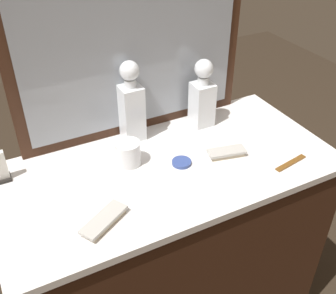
{
  "coord_description": "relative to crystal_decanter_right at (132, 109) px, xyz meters",
  "views": [
    {
      "loc": [
        -0.51,
        -1.0,
        1.79
      ],
      "look_at": [
        0.0,
        0.0,
        1.0
      ],
      "focal_mm": 43.32,
      "sensor_mm": 36.0,
      "label": 1
    }
  ],
  "objects": [
    {
      "name": "silver_brush_far_left",
      "position": [
        0.25,
        -0.26,
        -0.11
      ],
      "size": [
        0.15,
        0.08,
        0.02
      ],
      "color": "#B7A88C",
      "rests_on": "dresser"
    },
    {
      "name": "napkin_holder",
      "position": [
        -0.49,
        -0.04,
        -0.08
      ],
      "size": [
        0.05,
        0.05,
        0.11
      ],
      "color": "black",
      "rests_on": "dresser"
    },
    {
      "name": "crystal_decanter_front",
      "position": [
        0.28,
        -0.03,
        -0.02
      ],
      "size": [
        0.08,
        0.08,
        0.28
      ],
      "color": "white",
      "rests_on": "dresser"
    },
    {
      "name": "porcelain_dish",
      "position": [
        0.08,
        -0.23,
        -0.12
      ],
      "size": [
        0.07,
        0.07,
        0.01
      ],
      "color": "#33478C",
      "rests_on": "dresser"
    },
    {
      "name": "crystal_tumbler_far_left",
      "position": [
        -0.08,
        -0.14,
        -0.09
      ],
      "size": [
        0.09,
        0.09,
        0.09
      ],
      "color": "white",
      "rests_on": "dresser"
    },
    {
      "name": "dresser_mirror",
      "position": [
        0.04,
        0.05,
        0.23
      ],
      "size": [
        0.89,
        0.03,
        0.72
      ],
      "color": "#381E11",
      "rests_on": "dresser"
    },
    {
      "name": "crystal_decanter_right",
      "position": [
        0.0,
        0.0,
        0.0
      ],
      "size": [
        0.08,
        0.08,
        0.31
      ],
      "color": "white",
      "rests_on": "dresser"
    },
    {
      "name": "silver_brush_left",
      "position": [
        -0.26,
        -0.38,
        -0.11
      ],
      "size": [
        0.17,
        0.13,
        0.02
      ],
      "color": "#B7A88C",
      "rests_on": "dresser"
    },
    {
      "name": "dresser",
      "position": [
        0.04,
        -0.22,
        -0.59
      ],
      "size": [
        1.2,
        0.59,
        0.92
      ],
      "color": "#381E11",
      "rests_on": "ground_plane"
    },
    {
      "name": "tortoiseshell_comb",
      "position": [
        0.43,
        -0.41,
        -0.12
      ],
      "size": [
        0.14,
        0.04,
        0.01
      ],
      "color": "brown",
      "rests_on": "dresser"
    }
  ]
}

